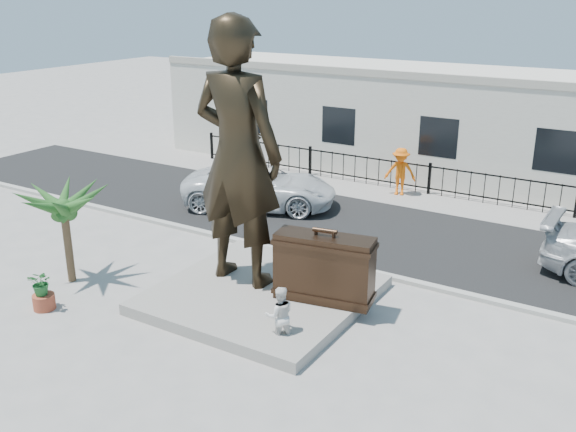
% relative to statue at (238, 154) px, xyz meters
% --- Properties ---
extents(ground, '(100.00, 100.00, 0.00)m').
position_rel_statue_xyz_m(ground, '(1.38, -1.79, -3.79)').
color(ground, '#9E9991').
rests_on(ground, ground).
extents(street, '(40.00, 7.00, 0.01)m').
position_rel_statue_xyz_m(street, '(1.38, 6.21, -3.79)').
color(street, black).
rests_on(street, ground).
extents(curb, '(40.00, 0.25, 0.12)m').
position_rel_statue_xyz_m(curb, '(1.38, 2.71, -3.73)').
color(curb, '#A5A399').
rests_on(curb, ground).
extents(far_sidewalk, '(40.00, 2.50, 0.02)m').
position_rel_statue_xyz_m(far_sidewalk, '(1.38, 10.21, -3.78)').
color(far_sidewalk, '#9E9991').
rests_on(far_sidewalk, ground).
extents(plinth, '(5.20, 5.20, 0.30)m').
position_rel_statue_xyz_m(plinth, '(0.88, -0.29, -3.64)').
color(plinth, gray).
rests_on(plinth, ground).
extents(fence, '(22.00, 0.10, 1.20)m').
position_rel_statue_xyz_m(fence, '(1.38, 11.01, -3.19)').
color(fence, black).
rests_on(fence, ground).
extents(building, '(28.00, 7.00, 4.40)m').
position_rel_statue_xyz_m(building, '(1.38, 15.21, -1.59)').
color(building, silver).
rests_on(building, ground).
extents(statue, '(2.55, 1.67, 6.98)m').
position_rel_statue_xyz_m(statue, '(0.00, 0.00, 0.00)').
color(statue, black).
rests_on(statue, plinth).
extents(suitcase, '(2.57, 1.21, 1.74)m').
position_rel_statue_xyz_m(suitcase, '(2.55, 0.05, -2.62)').
color(suitcase, black).
rests_on(suitcase, plinth).
extents(tourist, '(0.88, 0.86, 1.43)m').
position_rel_statue_xyz_m(tourist, '(2.47, -1.92, -3.08)').
color(tourist, silver).
rests_on(tourist, ground).
extents(car_white, '(6.28, 4.65, 1.58)m').
position_rel_statue_xyz_m(car_white, '(-3.51, 6.13, -2.99)').
color(car_white, silver).
rests_on(car_white, street).
extents(worker, '(1.36, 0.97, 1.91)m').
position_rel_statue_xyz_m(worker, '(0.41, 10.29, -2.82)').
color(worker, orange).
rests_on(worker, far_sidewalk).
extents(palm_tree, '(1.80, 1.80, 3.20)m').
position_rel_statue_xyz_m(palm_tree, '(-4.36, -2.12, -3.79)').
color(palm_tree, '#214E1C').
rests_on(palm_tree, ground).
extents(planter, '(0.56, 0.56, 0.40)m').
position_rel_statue_xyz_m(planter, '(-3.60, -3.66, -3.59)').
color(planter, '#9C4129').
rests_on(planter, ground).
extents(shrub, '(0.76, 0.71, 0.68)m').
position_rel_statue_xyz_m(shrub, '(-3.60, -3.66, -3.05)').
color(shrub, '#1D5B25').
rests_on(shrub, planter).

